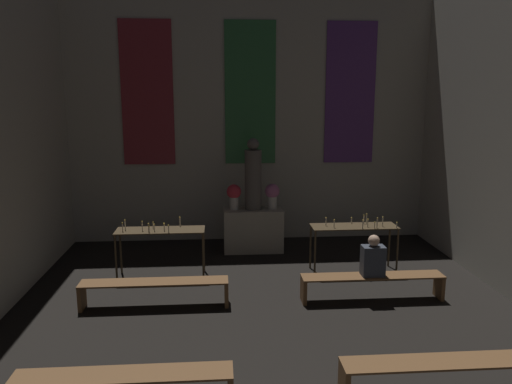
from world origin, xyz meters
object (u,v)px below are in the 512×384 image
flower_vase_right (272,194)px  pew_second_left (123,383)px  candle_rack_left (160,235)px  person_seated (373,258)px  statue (253,177)px  pew_second_right (445,369)px  candle_rack_right (354,231)px  pew_back_left (155,287)px  altar (253,230)px  pew_back_right (372,281)px  flower_vase_left (234,195)px

flower_vase_right → pew_second_left: bearing=-111.7°
candle_rack_left → person_seated: person_seated is taller
statue → pew_second_right: statue is taller
candle_rack_right → person_seated: (-0.05, -1.33, -0.08)m
candle_rack_left → pew_second_right: 5.32m
candle_rack_right → statue: bearing=141.4°
candle_rack_right → pew_back_left: bearing=-159.3°
candle_rack_left → pew_back_left: 1.41m
flower_vase_right → pew_back_left: (-2.15, -2.76, -0.91)m
altar → pew_second_left: bearing=-107.9°
pew_second_left → pew_back_left: (0.00, 2.63, 0.00)m
flower_vase_right → pew_second_right: bearing=-76.1°
altar → pew_back_right: 3.27m
flower_vase_left → pew_second_right: size_ratio=0.23×
statue → flower_vase_left: 0.55m
pew_back_left → pew_back_right: (3.48, 0.00, 0.00)m
flower_vase_right → candle_rack_right: flower_vase_right is taller
flower_vase_left → candle_rack_right: 2.65m
candle_rack_left → pew_second_left: 3.99m
statue → altar: bearing=-90.0°
flower_vase_left → person_seated: flower_vase_left is taller
flower_vase_left → candle_rack_left: flower_vase_left is taller
flower_vase_right → pew_back_left: size_ratio=0.23×
statue → pew_back_left: bearing=-122.2°
pew_back_right → altar: bearing=122.2°
altar → pew_back_right: (1.74, -2.76, -0.14)m
pew_back_right → person_seated: person_seated is taller
candle_rack_right → pew_back_left: candle_rack_right is taller
pew_back_left → pew_back_right: size_ratio=1.00×
pew_second_left → person_seated: (3.47, 2.63, 0.39)m
pew_back_right → person_seated: 0.39m
flower_vase_left → pew_second_left: size_ratio=0.23×
pew_back_right → candle_rack_right: bearing=88.0°
pew_second_left → pew_back_right: size_ratio=1.00×
candle_rack_right → person_seated: size_ratio=2.36×
candle_rack_right → pew_second_left: candle_rack_right is taller
flower_vase_right → pew_second_right: (1.34, -5.39, -0.91)m
statue → flower_vase_right: (0.40, -0.00, -0.37)m
altar → pew_second_right: altar is taller
candle_rack_right → person_seated: bearing=-92.3°
statue → pew_second_left: bearing=-107.9°
pew_second_left → pew_second_right: size_ratio=1.00×
altar → pew_second_left: 5.66m
altar → candle_rack_left: bearing=-141.4°
pew_second_left → candle_rack_left: bearing=90.7°
pew_second_right → pew_back_left: same height
candle_rack_right → pew_second_left: bearing=-131.7°
pew_second_left → pew_back_right: 4.36m
flower_vase_right → candle_rack_left: size_ratio=0.33×
pew_second_right → pew_back_right: size_ratio=1.00×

